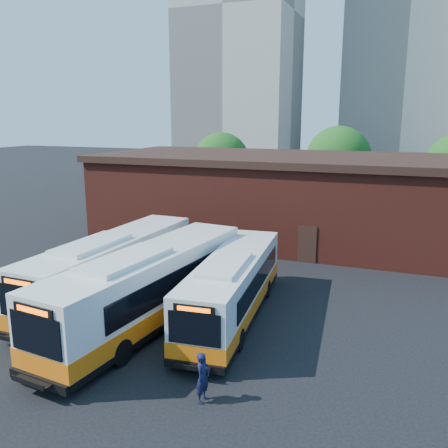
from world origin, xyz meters
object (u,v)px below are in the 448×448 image
at_px(bus_midwest, 149,290).
at_px(transit_worker, 203,377).
at_px(bus_mideast, 233,289).
at_px(bus_west, 112,270).

bearing_deg(bus_midwest, transit_worker, -38.72).
distance_m(bus_mideast, transit_worker, 6.86).
bearing_deg(bus_west, bus_midwest, -29.03).
bearing_deg(bus_west, transit_worker, -37.93).
xyz_separation_m(bus_midwest, transit_worker, (4.66, -4.66, -0.76)).
bearing_deg(bus_midwest, bus_west, 155.34).
xyz_separation_m(bus_west, transit_worker, (7.93, -6.62, -0.69)).
height_order(bus_midwest, transit_worker, bus_midwest).
relative_size(bus_midwest, transit_worker, 7.70).
relative_size(bus_west, bus_midwest, 0.95).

